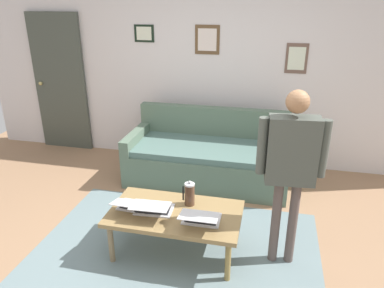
{
  "coord_description": "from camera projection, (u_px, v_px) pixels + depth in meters",
  "views": [
    {
      "loc": [
        -0.79,
        2.68,
        2.22
      ],
      "look_at": [
        -0.01,
        -0.73,
        0.8
      ],
      "focal_mm": 33.65,
      "sensor_mm": 36.0,
      "label": 1
    }
  ],
  "objects": [
    {
      "name": "laptop_left",
      "position": [
        153.0,
        208.0,
        3.21
      ],
      "size": [
        0.36,
        0.38,
        0.14
      ],
      "color": "silver",
      "rests_on": "coffee_table"
    },
    {
      "name": "couch",
      "position": [
        208.0,
        158.0,
        4.66
      ],
      "size": [
        2.01,
        0.93,
        0.88
      ],
      "color": "#546956",
      "rests_on": "ground_plane"
    },
    {
      "name": "back_wall",
      "position": [
        216.0,
        67.0,
        4.9
      ],
      "size": [
        7.04,
        0.11,
        2.7
      ],
      "color": "silver",
      "rests_on": "ground_plane"
    },
    {
      "name": "person_standing",
      "position": [
        291.0,
        159.0,
        2.91
      ],
      "size": [
        0.57,
        0.21,
        1.58
      ],
      "color": "#574A46",
      "rests_on": "ground_plane"
    },
    {
      "name": "area_rug",
      "position": [
        173.0,
        257.0,
        3.32
      ],
      "size": [
        2.66,
        2.03,
        0.01
      ],
      "primitive_type": "cube",
      "color": "slate",
      "rests_on": "ground_plane"
    },
    {
      "name": "coffee_table",
      "position": [
        175.0,
        216.0,
        3.26
      ],
      "size": [
        1.19,
        0.67,
        0.43
      ],
      "color": "olive",
      "rests_on": "ground_plane"
    },
    {
      "name": "french_press",
      "position": [
        190.0,
        194.0,
        3.32
      ],
      "size": [
        0.12,
        0.09,
        0.25
      ],
      "color": "#4C3323",
      "rests_on": "coffee_table"
    },
    {
      "name": "ground_plane",
      "position": [
        174.0,
        250.0,
        3.42
      ],
      "size": [
        7.68,
        7.68,
        0.0
      ],
      "primitive_type": "plane",
      "color": "#946F50"
    },
    {
      "name": "interior_door",
      "position": [
        60.0,
        84.0,
        5.43
      ],
      "size": [
        0.82,
        0.09,
        2.05
      ],
      "color": "#41463D",
      "rests_on": "ground_plane"
    },
    {
      "name": "laptop_center",
      "position": [
        201.0,
        218.0,
        3.07
      ],
      "size": [
        0.33,
        0.36,
        0.14
      ],
      "color": "silver",
      "rests_on": "coffee_table"
    },
    {
      "name": "laptop_right",
      "position": [
        135.0,
        205.0,
        3.27
      ],
      "size": [
        0.35,
        0.33,
        0.13
      ],
      "color": "silver",
      "rests_on": "coffee_table"
    }
  ]
}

